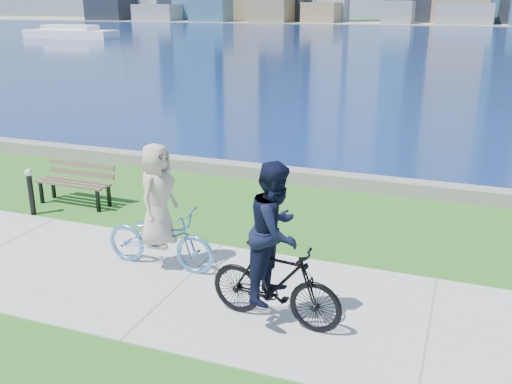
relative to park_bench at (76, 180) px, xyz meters
The scene contains 10 objects.
ground 5.07m from the park_bench, 34.26° to the right, with size 320.00×320.00×0.00m, color #236219.
concrete_path 5.07m from the park_bench, 34.26° to the right, with size 80.00×3.50×0.02m, color #ACACA6.
seawall 5.37m from the park_bench, 38.95° to the left, with size 90.00×0.50×0.35m, color slate.
bay_water 69.29m from the park_bench, 86.56° to the left, with size 320.00×131.00×0.01m, color navy.
far_shore 127.23m from the park_bench, 88.13° to the left, with size 320.00×30.00×0.12m, color gray.
ferry_near 66.56m from the park_bench, 127.92° to the left, with size 12.46×3.56×1.69m.
park_bench is the anchor object (origin of this frame).
bollard_lamp 1.08m from the park_bench, 116.09° to the right, with size 0.17×0.17×1.05m.
cyclist_woman 4.23m from the park_bench, 33.26° to the right, with size 0.75×2.09×2.25m.
cyclist_man 6.91m from the park_bench, 29.14° to the right, with size 0.84×2.09×2.44m.
Camera 1 is at (4.20, -7.51, 4.50)m, focal length 40.00 mm.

